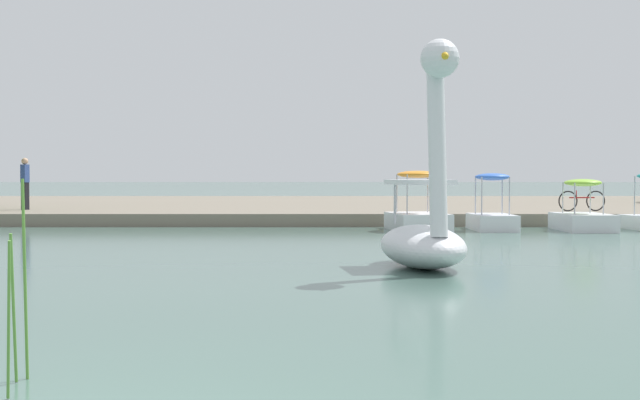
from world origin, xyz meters
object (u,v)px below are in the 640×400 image
pedal_boat_lime (584,216)px  bicycle_parked (584,201)px  pedal_boat_blue (494,214)px  swan_boat (426,223)px  person_on_path (27,182)px  pedal_boat_orange (420,213)px

pedal_boat_lime → bicycle_parked: size_ratio=1.46×
pedal_boat_blue → pedal_boat_lime: (2.47, -0.17, -0.03)m
swan_boat → pedal_boat_blue: 10.35m
pedal_boat_lime → person_on_path: size_ratio=1.34×
swan_boat → person_on_path: 18.66m
pedal_boat_orange → bicycle_parked: bearing=32.3°
pedal_boat_orange → bicycle_parked: (5.66, 3.58, 0.24)m
swan_boat → pedal_boat_lime: size_ratio=1.55×
pedal_boat_blue → bicycle_parked: 5.06m
pedal_boat_lime → bicycle_parked: (1.12, 3.73, 0.31)m
pedal_boat_blue → bicycle_parked: (3.58, 3.55, 0.28)m
pedal_boat_orange → person_on_path: 13.48m
bicycle_parked → person_on_path: bearing=176.2°
pedal_boat_blue → bicycle_parked: pedal_boat_blue is taller
pedal_boat_blue → bicycle_parked: bearing=44.8°
swan_boat → pedal_boat_blue: bearing=72.6°
pedal_boat_lime → bicycle_parked: 3.90m
swan_boat → pedal_boat_blue: size_ratio=1.74×
pedal_boat_orange → pedal_boat_blue: pedal_boat_orange is taller
person_on_path → swan_boat: bearing=-51.7°
swan_boat → pedal_boat_orange: swan_boat is taller
swan_boat → pedal_boat_orange: bearing=84.1°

